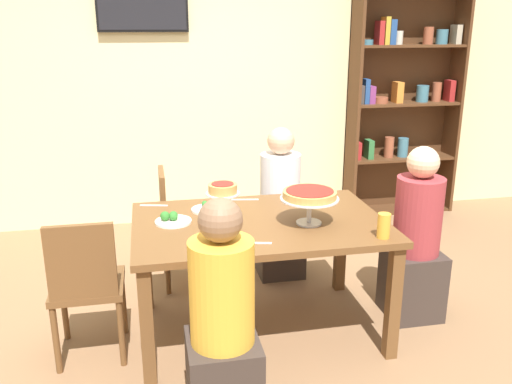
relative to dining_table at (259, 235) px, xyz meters
name	(u,v)px	position (x,y,z in m)	size (l,w,h in m)	color
ground_plane	(259,329)	(0.00, 0.00, -0.65)	(12.00, 12.00, 0.00)	#846042
rear_partition	(211,75)	(0.00, 2.20, 0.75)	(8.00, 0.12, 2.80)	beige
dining_table	(259,235)	(0.00, 0.00, 0.00)	(1.50, 0.99, 0.74)	brown
bookshelf	(402,100)	(1.87, 2.02, 0.49)	(1.10, 0.30, 2.21)	#4C2D19
television	(142,4)	(-0.60, 2.11, 1.37)	(0.79, 0.05, 0.46)	black
diner_head_east	(415,246)	(1.03, -0.01, -0.16)	(0.34, 0.34, 1.15)	#382D28
diner_far_right	(280,213)	(0.33, 0.78, -0.16)	(0.34, 0.34, 1.15)	#382D28
diner_near_left	(223,333)	(-0.34, -0.77, -0.16)	(0.34, 0.34, 1.15)	#382D28
chair_far_left	(179,221)	(-0.44, 0.78, -0.16)	(0.40, 0.40, 0.87)	brown
chair_head_west	(86,283)	(-1.01, -0.10, -0.16)	(0.40, 0.40, 0.87)	brown
deep_dish_pizza_stand	(310,197)	(0.28, -0.11, 0.26)	(0.34, 0.34, 0.21)	silver
personal_pizza_stand	(223,195)	(-0.22, -0.05, 0.28)	(0.19, 0.19, 0.26)	silver
salad_plate_near_diner	(172,219)	(-0.51, 0.07, 0.11)	(0.22, 0.22, 0.07)	white
salad_plate_far_diner	(208,208)	(-0.28, 0.25, 0.10)	(0.20, 0.20, 0.06)	white
beer_glass_amber_tall	(384,226)	(0.61, -0.39, 0.16)	(0.07, 0.07, 0.14)	gold
water_glass_clear_near	(230,231)	(-0.22, -0.27, 0.15)	(0.06, 0.06, 0.12)	white
cutlery_fork_near	(245,200)	(-0.01, 0.41, 0.09)	(0.18, 0.02, 0.01)	silver
cutlery_knife_near	(255,243)	(-0.09, -0.34, 0.09)	(0.18, 0.02, 0.01)	silver
cutlery_fork_far	(154,205)	(-0.61, 0.41, 0.09)	(0.18, 0.02, 0.01)	silver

